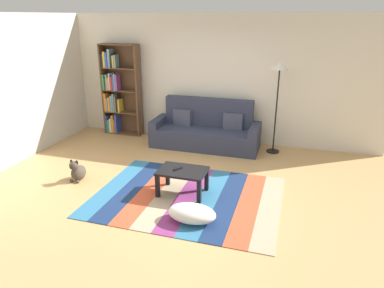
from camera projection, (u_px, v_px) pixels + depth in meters
name	position (u px, v px, depth m)	size (l,w,h in m)	color
ground_plane	(183.00, 188.00, 5.69)	(14.00, 14.00, 0.00)	tan
back_wall	(220.00, 80.00, 7.52)	(6.80, 0.10, 2.70)	silver
left_wall	(29.00, 86.00, 6.84)	(0.10, 5.50, 2.70)	beige
rug	(188.00, 196.00, 5.43)	(2.83, 2.16, 0.01)	teal
couch	(206.00, 131.00, 7.44)	(2.26, 0.80, 1.00)	#2D3347
bookshelf	(117.00, 91.00, 8.06)	(0.90, 0.28, 2.07)	brown
coffee_table	(182.00, 174.00, 5.41)	(0.74, 0.52, 0.40)	black
pouf	(192.00, 213.00, 4.73)	(0.67, 0.41, 0.24)	white
dog	(78.00, 171.00, 5.93)	(0.22, 0.35, 0.40)	#473D33
standing_lamp	(279.00, 78.00, 6.71)	(0.32, 0.32, 1.83)	black
tv_remote	(178.00, 169.00, 5.41)	(0.04, 0.15, 0.02)	black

